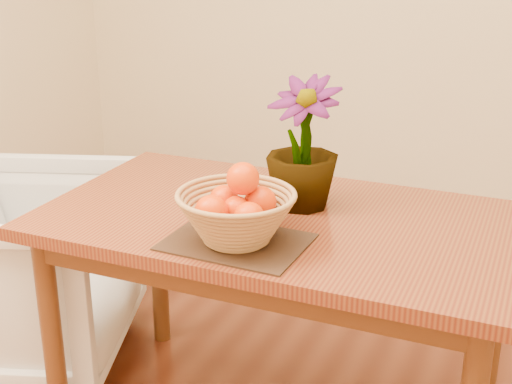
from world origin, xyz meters
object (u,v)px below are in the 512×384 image
at_px(wicker_basket, 236,219).
at_px(armchair, 18,263).
at_px(potted_plant, 303,144).
at_px(table, 279,242).

bearing_deg(wicker_basket, armchair, 166.56).
relative_size(wicker_basket, potted_plant, 0.82).
xyz_separation_m(wicker_basket, armchair, (-0.99, 0.24, -0.42)).
bearing_deg(potted_plant, table, -103.09).
bearing_deg(armchair, wicker_basket, -122.39).
bearing_deg(armchair, potted_plant, -104.02).
relative_size(table, wicker_basket, 4.34).
distance_m(wicker_basket, armchair, 1.10).
xyz_separation_m(wicker_basket, potted_plant, (0.07, 0.33, 0.13)).
distance_m(table, potted_plant, 0.30).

